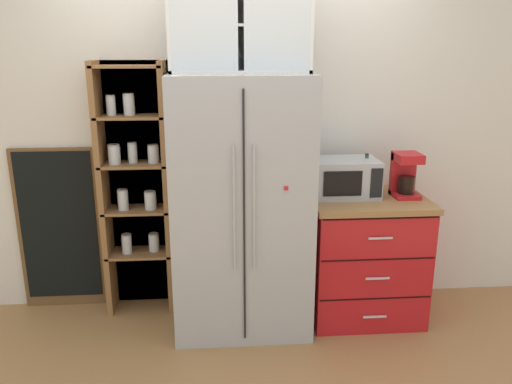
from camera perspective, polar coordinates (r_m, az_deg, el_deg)
ground_plane at (r=3.77m, az=-1.57°, el=-14.14°), size 10.75×10.75×0.00m
wall_back_cream at (r=3.71m, az=-2.04°, el=6.42°), size 5.04×0.10×2.55m
refrigerator at (r=3.41m, az=-1.67°, el=-1.44°), size 0.91×0.73×1.74m
pantry_shelf_column at (r=3.71m, az=-13.37°, el=0.71°), size 0.53×0.28×1.81m
counter_cabinet at (r=3.74m, az=12.10°, el=-7.08°), size 0.81×0.66×0.89m
microwave at (r=3.56m, az=10.10°, el=1.62°), size 0.44×0.33×0.26m
coffee_maker at (r=3.64m, az=16.51°, el=1.93°), size 0.17×0.20×0.31m
mug_red at (r=3.56m, az=12.69°, el=0.03°), size 0.12×0.08×0.09m
bottle_green at (r=3.63m, az=12.30°, el=1.75°), size 0.06×0.06×0.29m
upper_cabinet at (r=3.30m, az=-1.89°, el=18.23°), size 0.87×0.32×0.57m
chalkboard_menu at (r=3.98m, az=-21.30°, el=-3.91°), size 0.60×0.04×1.21m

